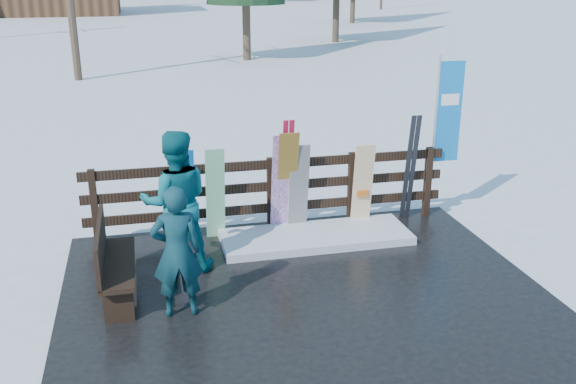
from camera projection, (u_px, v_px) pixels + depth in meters
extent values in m
plane|color=white|center=(307.00, 301.00, 8.02)|extent=(700.00, 700.00, 0.00)
cube|color=black|center=(307.00, 298.00, 8.01)|extent=(6.00, 5.00, 0.08)
cube|color=black|center=(95.00, 208.00, 9.27)|extent=(0.10, 0.10, 1.15)
cube|color=black|center=(185.00, 201.00, 9.55)|extent=(0.10, 0.10, 1.15)
cube|color=black|center=(271.00, 194.00, 9.82)|extent=(0.10, 0.10, 1.15)
cube|color=black|center=(351.00, 188.00, 10.10)|extent=(0.10, 0.10, 1.15)
cube|color=black|center=(428.00, 182.00, 10.38)|extent=(0.10, 0.10, 1.15)
cube|color=black|center=(271.00, 208.00, 9.90)|extent=(5.60, 0.05, 0.14)
cube|color=black|center=(270.00, 186.00, 9.78)|extent=(5.60, 0.05, 0.14)
cube|color=black|center=(270.00, 164.00, 9.67)|extent=(5.60, 0.05, 0.14)
cube|color=white|center=(316.00, 237.00, 9.56)|extent=(2.81, 1.00, 0.12)
cube|color=black|center=(118.00, 264.00, 7.80)|extent=(0.40, 1.50, 0.06)
cube|color=black|center=(119.00, 304.00, 7.33)|extent=(0.34, 0.06, 0.45)
cube|color=black|center=(120.00, 260.00, 8.43)|extent=(0.34, 0.06, 0.45)
cube|color=black|center=(100.00, 245.00, 7.67)|extent=(0.05, 1.50, 0.50)
cube|color=#0C5FB9|center=(186.00, 196.00, 9.30)|extent=(0.27, 0.24, 1.44)
cube|color=white|center=(215.00, 194.00, 9.39)|extent=(0.28, 0.28, 1.44)
cube|color=#FFB030|center=(287.00, 183.00, 9.59)|extent=(0.30, 0.39, 1.62)
cube|color=white|center=(281.00, 185.00, 9.57)|extent=(0.28, 0.30, 1.59)
cube|color=black|center=(299.00, 189.00, 9.66)|extent=(0.30, 0.23, 1.41)
cube|color=white|center=(363.00, 186.00, 9.89)|extent=(0.31, 0.19, 1.34)
cube|color=#B01533|center=(284.00, 176.00, 9.62)|extent=(0.08, 0.32, 1.79)
cube|color=#B01533|center=(290.00, 176.00, 9.64)|extent=(0.07, 0.32, 1.79)
cube|color=black|center=(408.00, 169.00, 10.05)|extent=(0.08, 0.26, 1.75)
cube|color=black|center=(413.00, 168.00, 10.07)|extent=(0.08, 0.26, 1.75)
cylinder|color=silver|center=(434.00, 137.00, 10.20)|extent=(0.04, 0.04, 2.60)
cube|color=blue|center=(449.00, 112.00, 10.12)|extent=(0.42, 0.02, 1.60)
imported|color=#0F4C45|center=(177.00, 252.00, 7.31)|extent=(0.58, 0.39, 1.59)
imported|color=#0C636D|center=(176.00, 202.00, 8.38)|extent=(0.95, 0.75, 1.92)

